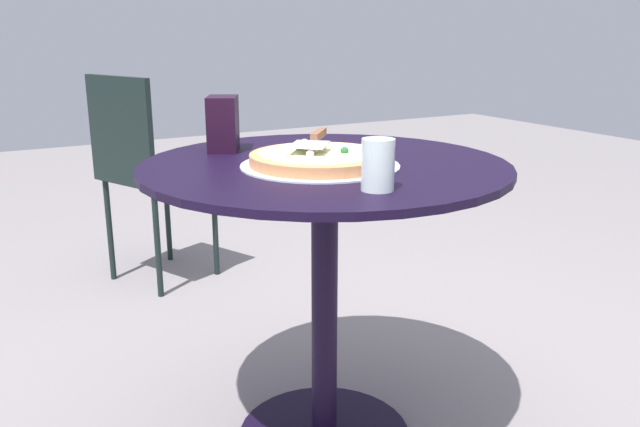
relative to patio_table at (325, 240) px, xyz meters
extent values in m
cylinder|color=black|center=(0.00, 0.00, 0.18)|extent=(0.87, 0.87, 0.02)
cylinder|color=black|center=(0.00, 0.00, -0.18)|extent=(0.07, 0.07, 0.71)
cylinder|color=silver|center=(0.03, 0.03, 0.19)|extent=(0.37, 0.37, 0.00)
cylinder|color=tan|center=(0.03, 0.03, 0.21)|extent=(0.32, 0.32, 0.03)
cylinder|color=beige|center=(0.03, 0.03, 0.22)|extent=(0.28, 0.28, 0.00)
sphere|color=#266534|center=(-0.01, 0.07, 0.23)|extent=(0.02, 0.02, 0.02)
sphere|color=beige|center=(0.01, -0.08, 0.23)|extent=(0.02, 0.02, 0.02)
sphere|color=#F2E4C8|center=(0.05, 0.03, 0.23)|extent=(0.02, 0.02, 0.02)
sphere|color=silver|center=(0.12, -0.01, 0.23)|extent=(0.01, 0.01, 0.01)
sphere|color=#2F6E34|center=(0.05, -0.02, 0.23)|extent=(0.02, 0.02, 0.02)
sphere|color=white|center=(0.13, 0.05, 0.23)|extent=(0.02, 0.02, 0.02)
sphere|color=#ECE1C6|center=(0.01, 0.01, 0.23)|extent=(0.02, 0.02, 0.02)
sphere|color=white|center=(0.07, 0.06, 0.23)|extent=(0.02, 0.02, 0.02)
cube|color=silver|center=(0.05, 0.02, 0.24)|extent=(0.13, 0.13, 0.00)
cube|color=brown|center=(-0.02, -0.06, 0.25)|extent=(0.09, 0.10, 0.02)
cylinder|color=white|center=(0.05, 0.29, 0.24)|extent=(0.07, 0.07, 0.10)
cube|color=black|center=(0.15, -0.26, 0.26)|extent=(0.11, 0.12, 0.14)
cube|color=black|center=(0.02, -1.37, -0.09)|extent=(0.49, 0.49, 0.03)
cube|color=black|center=(0.18, -1.30, 0.12)|extent=(0.17, 0.35, 0.40)
cylinder|color=black|center=(-0.06, -1.57, -0.33)|extent=(0.02, 0.02, 0.44)
cylinder|color=black|center=(-0.19, -1.28, -0.33)|extent=(0.02, 0.02, 0.44)
cylinder|color=black|center=(0.23, -1.45, -0.33)|extent=(0.02, 0.02, 0.44)
cylinder|color=black|center=(0.10, -1.16, -0.33)|extent=(0.02, 0.02, 0.44)
camera|label=1|loc=(0.76, 1.33, 0.50)|focal=37.20mm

